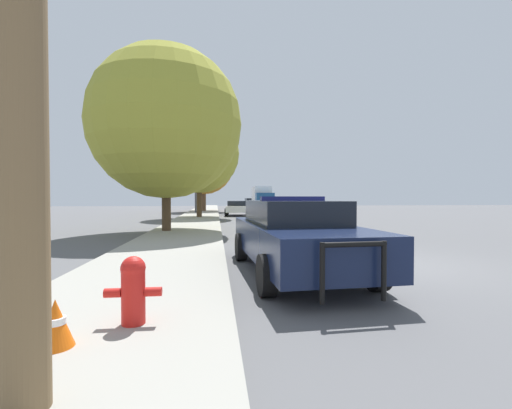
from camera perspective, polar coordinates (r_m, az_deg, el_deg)
name	(u,v)px	position (r m, az deg, el deg)	size (l,w,h in m)	color
ground_plane	(382,264)	(8.57, 20.23, -9.26)	(110.00, 110.00, 0.00)	#565659
sidewalk_left	(156,266)	(7.76, -16.26, -9.84)	(3.00, 110.00, 0.13)	#99968C
police_car	(295,234)	(7.11, 6.53, -4.96)	(2.30, 5.20, 1.56)	#141E3D
fire_hydrant	(133,288)	(4.16, -19.78, -12.96)	(0.62, 0.27, 0.76)	red
traffic_light	(210,174)	(32.45, -7.74, 5.03)	(3.34, 0.35, 5.11)	#424247
car_background_oncoming	(275,205)	(35.63, 3.18, -0.13)	(2.04, 4.22, 1.32)	silver
car_background_distant	(251,203)	(51.14, -0.88, 0.33)	(2.24, 4.06, 1.41)	slate
car_background_midblock	(237,208)	(28.91, -3.19, -0.52)	(2.18, 4.23, 1.25)	silver
box_truck	(262,197)	(46.13, 1.00, 1.28)	(2.60, 7.90, 2.98)	navy
tree_sidewalk_far	(204,164)	(36.61, -8.70, 6.62)	(6.32, 6.32, 8.05)	brown
tree_sidewalk_mid	(199,153)	(25.29, -9.48, 8.47)	(5.81, 5.81, 7.53)	#4C3823
tree_sidewalk_near	(166,123)	(15.33, -14.79, 12.99)	(6.39, 6.39, 7.76)	#4C3823
traffic_cone	(55,323)	(3.90, -30.45, -16.68)	(0.34, 0.34, 0.46)	orange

